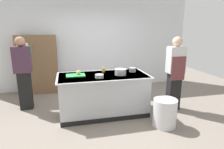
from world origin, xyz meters
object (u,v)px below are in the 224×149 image
(stock_pot, at_px, (121,72))
(person_chef, at_px, (175,72))
(person_guest, at_px, (23,72))
(onion, at_px, (78,72))
(sauce_pan, at_px, (132,70))
(mixing_bowl, at_px, (99,76))
(trash_bin, at_px, (165,113))
(juice_cup, at_px, (103,70))
(bookshelf, at_px, (38,65))

(stock_pot, xyz_separation_m, person_chef, (1.28, -0.10, -0.05))
(stock_pot, height_order, person_chef, person_chef)
(stock_pot, distance_m, person_guest, 2.26)
(onion, distance_m, sauce_pan, 1.26)
(sauce_pan, xyz_separation_m, person_guest, (-2.48, 0.54, -0.04))
(onion, bearing_deg, person_chef, -6.51)
(mixing_bowl, bearing_deg, stock_pot, 16.45)
(sauce_pan, relative_size, trash_bin, 0.40)
(sauce_pan, relative_size, juice_cup, 2.22)
(onion, xyz_separation_m, trash_bin, (1.60, -0.94, -0.69))
(trash_bin, relative_size, bookshelf, 0.33)
(stock_pot, distance_m, person_chef, 1.28)
(juice_cup, bearing_deg, person_chef, -15.42)
(juice_cup, bearing_deg, stock_pot, -47.13)
(juice_cup, distance_m, person_chef, 1.66)
(stock_pot, distance_m, trash_bin, 1.26)
(onion, distance_m, trash_bin, 1.98)
(juice_cup, relative_size, bookshelf, 0.06)
(mixing_bowl, height_order, person_guest, person_guest)
(sauce_pan, height_order, bookshelf, bookshelf)
(sauce_pan, bearing_deg, bookshelf, 144.37)
(stock_pot, xyz_separation_m, trash_bin, (0.69, -0.79, -0.69))
(onion, height_order, trash_bin, onion)
(juice_cup, xyz_separation_m, person_chef, (1.60, -0.44, -0.04))
(sauce_pan, height_order, trash_bin, sauce_pan)
(juice_cup, relative_size, person_chef, 0.06)
(person_chef, bearing_deg, bookshelf, 48.00)
(mixing_bowl, bearing_deg, bookshelf, 126.09)
(onion, distance_m, person_chef, 2.20)
(juice_cup, height_order, trash_bin, juice_cup)
(stock_pot, relative_size, person_guest, 0.19)
(mixing_bowl, distance_m, juice_cup, 0.52)
(person_chef, xyz_separation_m, person_guest, (-3.41, 0.84, -0.00))
(juice_cup, bearing_deg, bookshelf, 137.24)
(sauce_pan, height_order, person_guest, person_guest)
(person_guest, bearing_deg, juice_cup, 58.24)
(mixing_bowl, height_order, juice_cup, juice_cup)
(juice_cup, bearing_deg, sauce_pan, -11.49)
(onion, relative_size, stock_pot, 0.30)
(stock_pot, bearing_deg, bookshelf, 136.49)
(juice_cup, distance_m, person_guest, 1.86)
(stock_pot, distance_m, sauce_pan, 0.41)
(trash_bin, bearing_deg, sauce_pan, 108.95)
(mixing_bowl, bearing_deg, person_chef, 1.53)
(person_chef, bearing_deg, trash_bin, 128.85)
(onion, bearing_deg, sauce_pan, 2.53)
(sauce_pan, relative_size, person_chef, 0.13)
(person_guest, xyz_separation_m, bookshelf, (0.17, 1.12, -0.06))
(mixing_bowl, bearing_deg, trash_bin, -28.47)
(onion, distance_m, juice_cup, 0.62)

